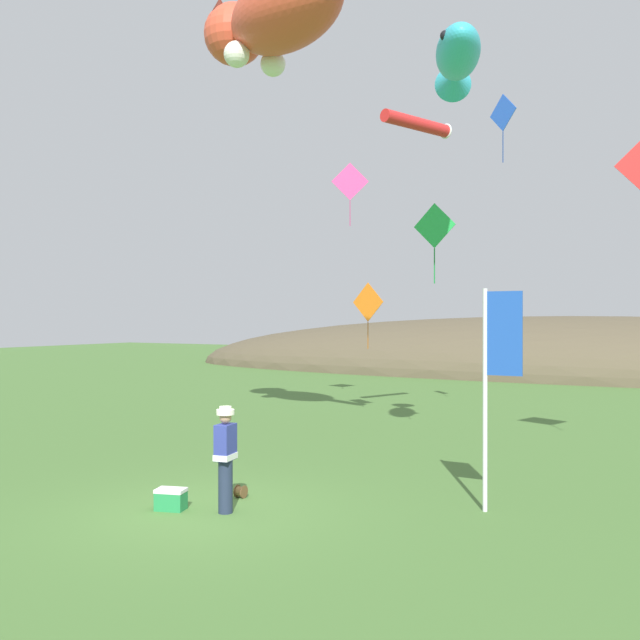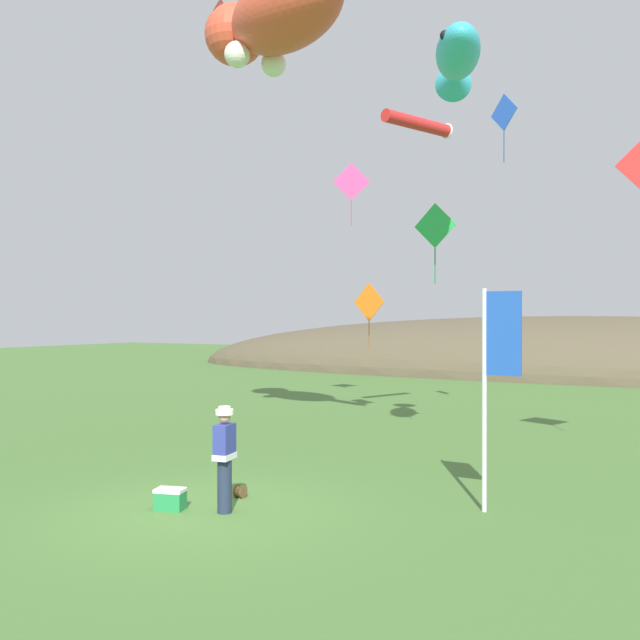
% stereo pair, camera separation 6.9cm
% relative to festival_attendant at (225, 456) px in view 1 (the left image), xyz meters
% --- Properties ---
extents(ground_plane, '(120.00, 120.00, 0.00)m').
position_rel_festival_attendant_xyz_m(ground_plane, '(-0.35, -0.15, -0.95)').
color(ground_plane, '#477033').
extents(distant_hill_ridge, '(51.51, 14.75, 6.70)m').
position_rel_festival_attendant_xyz_m(distant_hill_ridge, '(1.73, 32.51, -0.95)').
color(distant_hill_ridge, brown).
rests_on(distant_hill_ridge, ground).
extents(festival_attendant, '(0.33, 0.46, 1.77)m').
position_rel_festival_attendant_xyz_m(festival_attendant, '(0.00, 0.00, 0.00)').
color(festival_attendant, '#232D47').
rests_on(festival_attendant, ground).
extents(kite_spool, '(0.16, 0.23, 0.23)m').
position_rel_festival_attendant_xyz_m(kite_spool, '(-0.36, 0.93, -0.84)').
color(kite_spool, olive).
rests_on(kite_spool, ground).
extents(picnic_cooler, '(0.56, 0.45, 0.36)m').
position_rel_festival_attendant_xyz_m(picnic_cooler, '(-0.92, -0.30, -0.77)').
color(picnic_cooler, '#268C4C').
rests_on(picnic_cooler, ground).
extents(festival_banner_pole, '(0.66, 0.08, 3.74)m').
position_rel_festival_attendant_xyz_m(festival_banner_pole, '(3.91, 2.20, 1.49)').
color(festival_banner_pole, silver).
rests_on(festival_banner_pole, ground).
extents(kite_giant_cat, '(6.72, 3.50, 2.16)m').
position_rel_festival_attendant_xyz_m(kite_giant_cat, '(-2.51, 5.34, 9.74)').
color(kite_giant_cat, '#E04C33').
extents(kite_fish_windsock, '(1.96, 3.25, 0.97)m').
position_rel_festival_attendant_xyz_m(kite_fish_windsock, '(2.38, 4.85, 7.72)').
color(kite_fish_windsock, '#33B2CC').
extents(kite_tube_streamer, '(1.27, 2.53, 0.44)m').
position_rel_festival_attendant_xyz_m(kite_tube_streamer, '(-0.17, 9.11, 7.71)').
color(kite_tube_streamer, red).
extents(kite_diamond_orange, '(1.25, 0.33, 2.18)m').
position_rel_festival_attendant_xyz_m(kite_diamond_orange, '(-2.86, 11.56, 2.79)').
color(kite_diamond_orange, orange).
extents(kite_diamond_green, '(1.14, 0.09, 2.04)m').
position_rel_festival_attendant_xyz_m(kite_diamond_green, '(0.87, 7.63, 4.62)').
color(kite_diamond_green, green).
extents(kite_diamond_blue, '(0.92, 0.59, 1.98)m').
position_rel_festival_attendant_xyz_m(kite_diamond_blue, '(1.75, 10.88, 8.18)').
color(kite_diamond_blue, blue).
extents(kite_diamond_pink, '(1.14, 0.68, 2.21)m').
position_rel_festival_attendant_xyz_m(kite_diamond_pink, '(-4.09, 12.69, 7.05)').
color(kite_diamond_pink, '#E53F8C').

